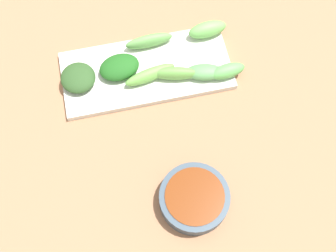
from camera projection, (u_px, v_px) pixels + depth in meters
name	position (u px, v px, depth m)	size (l,w,h in m)	color
tabletop	(172.00, 113.00, 0.78)	(2.10, 2.10, 0.02)	#A06F4E
sauce_bowl	(193.00, 199.00, 0.69)	(0.11, 0.11, 0.03)	#364755
serving_plate	(146.00, 71.00, 0.80)	(0.13, 0.30, 0.01)	silver
broccoli_stalk_0	(149.00, 41.00, 0.80)	(0.02, 0.09, 0.03)	#68A552
broccoli_leafy_1	(78.00, 78.00, 0.77)	(0.06, 0.06, 0.02)	#2E5125
broccoli_stalk_2	(227.00, 71.00, 0.78)	(0.03, 0.07, 0.03)	#60B757
broccoli_stalk_3	(175.00, 73.00, 0.78)	(0.02, 0.08, 0.03)	#63A446
broccoli_stalk_4	(150.00, 75.00, 0.78)	(0.02, 0.09, 0.03)	#6CB54B
broccoli_stalk_5	(205.00, 72.00, 0.78)	(0.03, 0.07, 0.02)	#5EA059
broccoli_stalk_6	(207.00, 29.00, 0.81)	(0.03, 0.07, 0.03)	#6FBA58
broccoli_leafy_7	(119.00, 67.00, 0.78)	(0.05, 0.07, 0.03)	#205D1D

